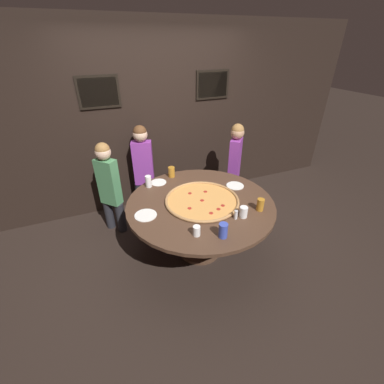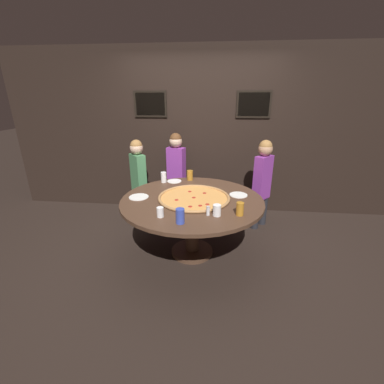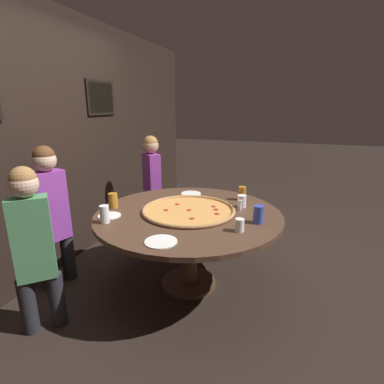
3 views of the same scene
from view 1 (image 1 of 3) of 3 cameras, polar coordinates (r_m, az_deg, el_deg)
The scene contains 17 objects.
ground_plane at distance 3.37m, azimuth 1.67°, elevation -12.79°, with size 24.00×24.00×0.00m, color black.
back_wall at distance 3.93m, azimuth -6.88°, elevation 15.58°, with size 6.40×0.08×2.60m.
dining_table at distance 2.98m, azimuth 1.85°, elevation -4.14°, with size 1.67×1.67×0.74m.
giant_pizza at distance 2.91m, azimuth 2.24°, elevation -1.83°, with size 0.85×0.85×0.03m.
drink_cup_front_edge at distance 2.83m, azimuth 14.95°, elevation -2.74°, with size 0.08×0.08×0.14m, color #BC7A23.
drink_cup_near_left at distance 3.22m, azimuth -9.66°, elevation 2.33°, with size 0.07×0.07×0.15m, color white.
drink_cup_by_shaker at distance 2.42m, azimuth 1.03°, elevation -8.62°, with size 0.07×0.07×0.10m, color white.
drink_cup_centre_back at distance 2.40m, azimuth 6.94°, elevation -8.48°, with size 0.08×0.08×0.15m, color #384CB7.
drink_cup_beside_pizza at distance 2.69m, azimuth 11.38°, elevation -4.38°, with size 0.08×0.08×0.12m, color white.
drink_cup_far_right at distance 3.42m, azimuth -4.57°, elevation 4.46°, with size 0.09×0.09×0.14m, color #BC7A23.
white_plate_far_back at distance 3.32m, azimuth -7.45°, elevation 2.13°, with size 0.20×0.20×0.01m, color white.
white_plate_beside_cup at distance 2.73m, azimuth -10.26°, elevation -5.10°, with size 0.23×0.23×0.01m, color white.
white_plate_left_side at distance 3.26m, azimuth 9.54°, elevation 1.40°, with size 0.22×0.22×0.01m, color white.
condiment_shaker at distance 2.66m, azimuth 9.72°, elevation -4.99°, with size 0.04×0.04×0.10m.
diner_side_left at distance 3.47m, azimuth -17.99°, elevation 1.74°, with size 0.30×0.31×1.28m.
diner_far_right at distance 3.95m, azimuth 9.49°, elevation 6.80°, with size 0.31×0.32×1.31m.
diner_side_right at distance 3.81m, azimuth -10.77°, elevation 5.96°, with size 0.35×0.22×1.34m.
Camera 1 is at (-1.02, -2.21, 2.33)m, focal length 24.00 mm.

